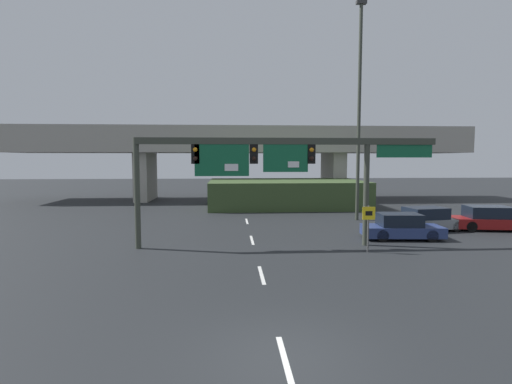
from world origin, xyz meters
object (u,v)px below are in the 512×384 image
at_px(parked_sedan_far_right, 490,219).
at_px(speed_limit_sign, 368,222).
at_px(parked_sedan_mid_right, 427,220).
at_px(parked_sedan_near_right, 401,227).
at_px(highway_light_pole_near, 359,107).
at_px(signal_gantry, 274,159).

bearing_deg(parked_sedan_far_right, speed_limit_sign, -141.69).
bearing_deg(parked_sedan_mid_right, parked_sedan_near_right, -147.74).
bearing_deg(highway_light_pole_near, signal_gantry, -129.97).
xyz_separation_m(signal_gantry, parked_sedan_mid_right, (9.89, 3.89, -3.73)).
distance_m(highway_light_pole_near, parked_sedan_far_right, 11.01).
distance_m(speed_limit_sign, parked_sedan_far_right, 10.98).
distance_m(speed_limit_sign, parked_sedan_near_right, 4.22).
xyz_separation_m(signal_gantry, highway_light_pole_near, (6.92, 8.26, 3.61)).
bearing_deg(signal_gantry, highway_light_pole_near, 50.03).
relative_size(highway_light_pole_near, parked_sedan_near_right, 3.51).
bearing_deg(parked_sedan_mid_right, parked_sedan_far_right, -10.80).
relative_size(highway_light_pole_near, parked_sedan_mid_right, 3.26).
distance_m(signal_gantry, parked_sedan_mid_right, 11.27).
height_order(highway_light_pole_near, parked_sedan_mid_right, highway_light_pole_near).
relative_size(signal_gantry, parked_sedan_near_right, 3.44).
height_order(speed_limit_sign, parked_sedan_far_right, speed_limit_sign).
distance_m(signal_gantry, parked_sedan_near_right, 8.23).
distance_m(parked_sedan_near_right, parked_sedan_mid_right, 3.64).
distance_m(speed_limit_sign, parked_sedan_mid_right, 7.83).
distance_m(signal_gantry, highway_light_pole_near, 11.37).
bearing_deg(signal_gantry, parked_sedan_far_right, 15.43).
height_order(signal_gantry, parked_sedan_near_right, signal_gantry).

